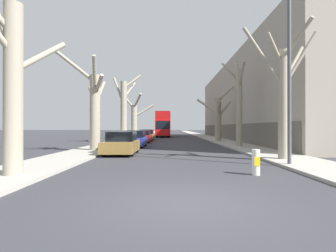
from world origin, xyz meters
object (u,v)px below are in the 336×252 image
(parked_car_0, at_px, (121,144))
(lamp_post, at_px, (287,52))
(street_tree_left_1, at_px, (94,106))
(street_tree_right_0, at_px, (284,94))
(street_tree_right_2, at_px, (218,117))
(street_tree_left_3, at_px, (135,119))
(parked_car_1, at_px, (135,139))
(street_tree_left_0, at_px, (11,74))
(street_tree_right_1, at_px, (239,103))
(parked_car_2, at_px, (142,137))
(traffic_bollard, at_px, (256,162))
(parked_car_3, at_px, (147,135))
(street_tree_left_2, at_px, (124,109))
(double_decker_bus, at_px, (163,123))

(parked_car_0, distance_m, lamp_post, 10.52)
(street_tree_left_1, relative_size, street_tree_right_0, 1.05)
(lamp_post, bearing_deg, street_tree_right_2, 88.42)
(street_tree_left_3, height_order, lamp_post, lamp_post)
(street_tree_right_0, bearing_deg, street_tree_right_2, 90.43)
(street_tree_left_3, xyz_separation_m, parked_car_1, (2.14, -15.94, -2.30))
(parked_car_0, bearing_deg, street_tree_left_0, -106.82)
(street_tree_right_2, relative_size, parked_car_1, 1.46)
(street_tree_left_3, relative_size, street_tree_right_1, 0.91)
(street_tree_left_3, bearing_deg, parked_car_2, -77.32)
(street_tree_right_2, distance_m, traffic_bollard, 21.37)
(parked_car_0, bearing_deg, parked_car_1, 90.00)
(street_tree_right_0, bearing_deg, street_tree_right_1, 89.67)
(parked_car_1, relative_size, traffic_bollard, 4.94)
(street_tree_left_3, height_order, street_tree_right_0, street_tree_left_3)
(parked_car_0, distance_m, parked_car_1, 6.19)
(street_tree_right_0, xyz_separation_m, parked_car_2, (-8.80, 15.86, -2.76))
(street_tree_right_0, height_order, parked_car_3, street_tree_right_0)
(street_tree_right_0, bearing_deg, parked_car_3, 112.16)
(parked_car_3, bearing_deg, street_tree_left_2, -107.45)
(street_tree_right_0, height_order, parked_car_2, street_tree_right_0)
(parked_car_0, height_order, traffic_bollard, parked_car_0)
(street_tree_right_0, xyz_separation_m, traffic_bollard, (-2.68, -3.89, -2.93))
(parked_car_2, distance_m, lamp_post, 19.99)
(street_tree_left_2, relative_size, parked_car_0, 1.95)
(traffic_bollard, bearing_deg, street_tree_left_0, -176.07)
(double_decker_bus, height_order, parked_car_2, double_decker_bus)
(street_tree_left_2, bearing_deg, street_tree_right_0, -55.03)
(street_tree_left_1, xyz_separation_m, traffic_bollard, (8.39, -8.92, -2.74))
(street_tree_right_0, relative_size, lamp_post, 0.77)
(parked_car_0, relative_size, parked_car_3, 0.85)
(street_tree_left_0, xyz_separation_m, street_tree_left_2, (0.37, 19.84, 0.23))
(parked_car_1, distance_m, parked_car_3, 12.19)
(parked_car_0, bearing_deg, street_tree_right_1, 32.24)
(parked_car_3, bearing_deg, street_tree_left_3, 119.70)
(street_tree_left_0, distance_m, parked_car_1, 14.36)
(lamp_post, bearing_deg, parked_car_3, 109.13)
(street_tree_right_2, xyz_separation_m, lamp_post, (-0.53, -19.06, 2.04))
(street_tree_right_2, bearing_deg, parked_car_0, -121.83)
(parked_car_0, height_order, parked_car_1, parked_car_0)
(street_tree_left_3, relative_size, parked_car_3, 1.52)
(street_tree_left_0, bearing_deg, double_decker_bus, 83.53)
(lamp_post, distance_m, traffic_bollard, 5.34)
(parked_car_3, relative_size, lamp_post, 0.51)
(parked_car_0, xyz_separation_m, parked_car_3, (0.00, 18.38, -0.01))
(street_tree_left_2, relative_size, traffic_bollard, 8.38)
(street_tree_left_2, distance_m, traffic_bollard, 21.14)
(street_tree_left_1, distance_m, street_tree_right_1, 11.76)
(street_tree_left_2, height_order, street_tree_left_3, street_tree_left_2)
(street_tree_left_3, xyz_separation_m, street_tree_right_2, (10.81, -8.16, -0.04))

